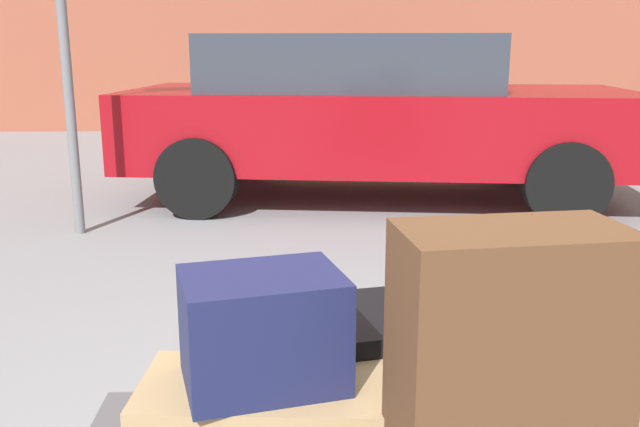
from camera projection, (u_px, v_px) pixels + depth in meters
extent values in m
cube|color=black|center=(385.00, 372.00, 1.79)|extent=(0.62, 0.45, 0.34)
cube|color=#51331E|center=(503.00, 410.00, 1.26)|extent=(0.42, 0.26, 0.69)
cube|color=#191E47|center=(263.00, 329.00, 1.45)|extent=(0.38, 0.32, 0.24)
cube|color=maroon|center=(379.00, 126.00, 6.06)|extent=(4.49, 2.31, 0.64)
cube|color=#2D333D|center=(351.00, 62.00, 5.95)|extent=(2.58, 1.87, 0.46)
cylinder|color=black|center=(521.00, 150.00, 6.85)|extent=(0.66, 0.30, 0.64)
cylinder|color=black|center=(566.00, 183.00, 5.20)|extent=(0.66, 0.30, 0.64)
cylinder|color=black|center=(239.00, 147.00, 7.08)|extent=(0.66, 0.30, 0.64)
cylinder|color=black|center=(197.00, 177.00, 5.43)|extent=(0.66, 0.30, 0.64)
cylinder|color=#72665B|center=(470.00, 123.00, 8.92)|extent=(0.22, 0.22, 0.71)
cylinder|color=#72665B|center=(589.00, 122.00, 8.99)|extent=(0.22, 0.22, 0.71)
cylinder|color=slate|center=(66.00, 62.00, 4.75)|extent=(0.07, 0.07, 2.44)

